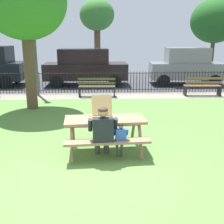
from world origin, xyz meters
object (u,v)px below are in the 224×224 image
lamp_post_walkway (34,31)px  far_tree_center (215,21)px  child_at_table (120,137)px  parked_car_right (186,66)px  pizza_box_open (103,114)px  park_bench_center (97,87)px  park_bench_right (203,86)px  tree_midground_left (25,3)px  parked_car_center (85,66)px  far_tree_midleft (97,16)px  picnic_table_foreground (105,126)px  pizza_slice_on_table (85,117)px  adult_at_table (103,131)px

lamp_post_walkway → far_tree_center: far_tree_center is taller
child_at_table → lamp_post_walkway: (-3.21, 6.85, 2.27)m
parked_car_right → pizza_box_open: bearing=-117.2°
park_bench_center → lamp_post_walkway: bearing=171.6°
park_bench_right → tree_midground_left: size_ratio=0.33×
parked_car_center → parked_car_right: 5.49m
child_at_table → far_tree_midleft: (-0.62, 16.55, 3.53)m
parked_car_right → far_tree_midleft: 9.07m
parked_car_center → far_tree_midleft: (0.59, 7.01, 3.03)m
picnic_table_foreground → far_tree_center: size_ratio=0.35×
picnic_table_foreground → child_at_table: child_at_table is taller
lamp_post_walkway → pizza_slice_on_table: bearing=-68.6°
pizza_slice_on_table → far_tree_midleft: bearing=89.5°
child_at_table → parked_car_right: bearing=65.9°
child_at_table → park_bench_right: 7.66m
park_bench_center → tree_midground_left: size_ratio=0.32×
pizza_box_open → child_at_table: pizza_box_open is taller
park_bench_right → parked_car_right: bearing=87.0°
far_tree_midleft → adult_at_table: bearing=-89.1°
pizza_box_open → parked_car_center: bearing=95.3°
pizza_slice_on_table → park_bench_center: (0.19, 5.84, -0.36)m
pizza_box_open → tree_midground_left: tree_midground_left is taller
pizza_box_open → adult_at_table: 0.56m
lamp_post_walkway → parked_car_right: (7.48, 2.69, -1.76)m
parked_car_right → park_bench_right: bearing=-93.0°
pizza_slice_on_table → adult_at_table: bearing=-57.7°
far_tree_midleft → tree_midground_left: bearing=-100.8°
lamp_post_walkway → far_tree_midleft: size_ratio=0.87×
park_bench_center → parked_car_center: size_ratio=0.37×
pizza_slice_on_table → parked_car_center: size_ratio=0.07×
adult_at_table → park_bench_right: bearing=55.2°
parked_car_center → parked_car_right: size_ratio=1.11×
park_bench_right → lamp_post_walkway: 7.70m
pizza_box_open → far_tree_midleft: bearing=90.9°
parked_car_center → far_tree_center: bearing=35.9°
adult_at_table → lamp_post_walkway: size_ratio=0.26×
pizza_box_open → child_at_table: size_ratio=0.69×
adult_at_table → parked_car_center: (-0.84, 9.54, 0.35)m
parked_car_center → child_at_table: bearing=-82.8°
picnic_table_foreground → far_tree_center: (8.77, 16.04, 3.12)m
pizza_box_open → far_tree_midleft: size_ratio=0.11×
tree_midground_left → parked_car_center: (1.70, 5.03, -2.64)m
pizza_slice_on_table → park_bench_center: size_ratio=0.18×
park_bench_right → far_tree_midleft: size_ratio=0.30×
park_bench_center → picnic_table_foreground: bearing=-87.6°
pizza_box_open → park_bench_right: pizza_box_open is taller
parked_car_center → far_tree_midleft: 7.66m
adult_at_table → lamp_post_walkway: lamp_post_walkway is taller
picnic_table_foreground → parked_car_center: bearing=95.7°
picnic_table_foreground → park_bench_center: bearing=92.4°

